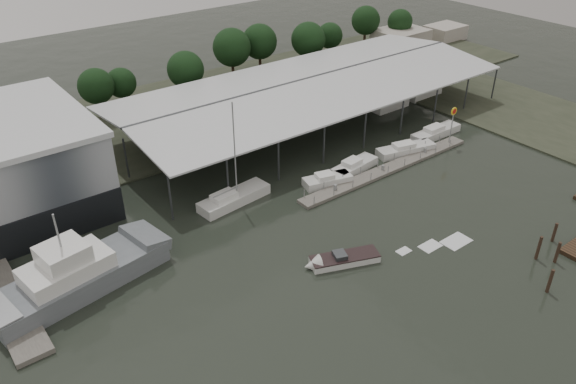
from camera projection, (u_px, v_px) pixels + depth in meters
ground at (356, 252)px, 56.69m from camera, size 200.00×200.00×0.00m
land_strip_far at (165, 118)px, 85.17m from camera, size 140.00×30.00×0.30m
land_strip_east at (523, 113)px, 86.94m from camera, size 20.00×60.00×0.30m
covered_boat_shed at (311, 82)px, 81.43m from camera, size 58.24×24.00×6.96m
trawler_dock at (6, 298)px, 50.40m from camera, size 3.00×18.00×0.50m
floating_dock at (388, 169)px, 71.21m from camera, size 28.00×2.00×1.40m
shell_fuel_sign at (453, 119)px, 75.56m from camera, size 1.10×0.18×5.55m
distant_commercial_buildings at (415, 37)px, 116.93m from camera, size 22.00×8.00×4.00m
grey_trawler at (80, 273)px, 51.29m from camera, size 17.40×7.67×8.84m
white_sailboat at (233, 198)px, 64.26m from camera, size 9.08×3.49×12.44m
speedboat_underway at (339, 260)px, 54.83m from camera, size 17.75×8.17×2.00m
moored_cruiser_0 at (327, 180)px, 67.92m from camera, size 6.28×3.61×1.70m
moored_cruiser_1 at (354, 166)px, 70.97m from camera, size 7.08×3.07×1.70m
moored_cruiser_2 at (405, 149)px, 75.06m from camera, size 8.51×4.14×1.70m
moored_cruiser_3 at (435, 132)px, 79.65m from camera, size 8.45×2.27×1.70m
mooring_pilings at (567, 262)px, 53.67m from camera, size 8.03×7.49×3.27m
horizon_tree_line at (268, 46)px, 98.32m from camera, size 69.00×10.50×9.70m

